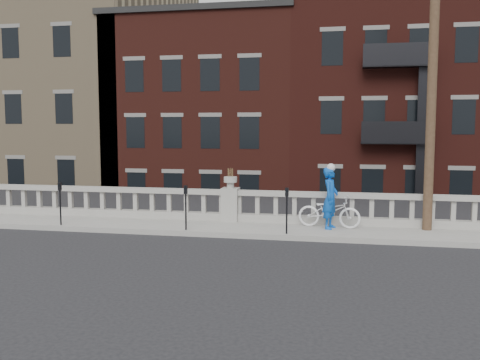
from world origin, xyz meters
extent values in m
plane|color=black|center=(0.00, 0.00, 0.00)|extent=(120.00, 120.00, 0.00)
cube|color=gray|center=(0.00, 3.00, 0.07)|extent=(32.00, 2.20, 0.15)
cube|color=gray|center=(0.00, 3.95, 0.28)|extent=(28.00, 0.34, 0.25)
cube|color=gray|center=(0.00, 3.95, 1.10)|extent=(28.00, 0.34, 0.16)
cube|color=gray|center=(0.00, 3.95, 0.70)|extent=(0.55, 0.55, 1.10)
cylinder|color=gray|center=(0.00, 3.95, 1.35)|extent=(0.24, 0.24, 0.20)
cylinder|color=gray|center=(0.00, 3.95, 1.53)|extent=(0.44, 0.44, 0.18)
cube|color=#605E59|center=(0.00, 4.30, -2.42)|extent=(36.00, 0.50, 5.15)
cube|color=black|center=(0.00, 25.95, -5.25)|extent=(80.00, 44.00, 0.50)
cube|color=#595651|center=(-2.00, 8.45, -3.00)|extent=(16.00, 7.00, 4.00)
cube|color=#9B8564|center=(-17.00, 20.95, 5.00)|extent=(18.00, 16.00, 20.00)
cube|color=#421812|center=(-4.00, 19.95, 2.00)|extent=(10.00, 14.00, 14.00)
cube|color=black|center=(-4.00, 19.95, 9.15)|extent=(10.30, 14.30, 0.30)
cube|color=#3E1510|center=(6.00, 19.95, 2.75)|extent=(10.00, 14.00, 15.50)
cylinder|color=#422D1E|center=(6.20, 3.60, 5.15)|extent=(0.28, 0.28, 10.00)
cylinder|color=black|center=(-5.15, 2.15, 0.70)|extent=(0.05, 0.05, 1.10)
cube|color=black|center=(-5.15, 2.15, 1.38)|extent=(0.10, 0.08, 0.26)
cube|color=black|center=(-5.15, 2.10, 1.42)|extent=(0.06, 0.01, 0.08)
cylinder|color=black|center=(-0.99, 2.15, 0.70)|extent=(0.05, 0.05, 1.10)
cube|color=black|center=(-0.99, 2.15, 1.38)|extent=(0.10, 0.08, 0.26)
cube|color=black|center=(-0.99, 2.10, 1.42)|extent=(0.06, 0.01, 0.08)
cylinder|color=black|center=(2.07, 2.15, 0.70)|extent=(0.05, 0.05, 1.10)
cube|color=black|center=(2.07, 2.15, 1.38)|extent=(0.10, 0.08, 0.26)
cube|color=black|center=(2.07, 2.10, 1.42)|extent=(0.06, 0.01, 0.08)
imported|color=white|center=(3.26, 3.41, 0.66)|extent=(2.00, 0.92, 1.01)
imported|color=#0C4EBA|center=(3.30, 3.23, 1.10)|extent=(0.61, 0.78, 1.90)
camera|label=1|loc=(3.74, -13.22, 3.31)|focal=40.00mm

